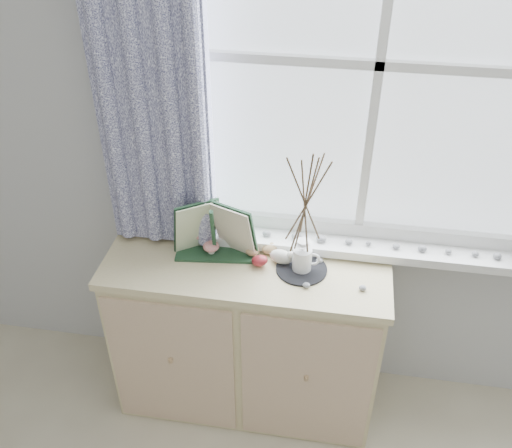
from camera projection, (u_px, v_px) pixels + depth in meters
name	position (u px, v px, depth m)	size (l,w,h in m)	color
sideboard	(247.00, 336.00, 2.62)	(1.20, 0.45, 0.85)	beige
botanical_book	(213.00, 234.00, 2.31)	(0.39, 0.13, 0.27)	#1D3C25
toadstool_cluster	(204.00, 236.00, 2.44)	(0.15, 0.16, 0.09)	beige
wooden_eggs	(257.00, 250.00, 2.41)	(0.17, 0.17, 0.07)	tan
songbird_figurine	(281.00, 256.00, 2.36)	(0.13, 0.06, 0.07)	silver
crocheted_doily	(301.00, 269.00, 2.34)	(0.21, 0.21, 0.01)	black
twig_pitcher	(306.00, 200.00, 2.14)	(0.22, 0.22, 0.60)	white
sideboard_pebbles	(319.00, 271.00, 2.32)	(0.33, 0.23, 0.02)	#9A9B9D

